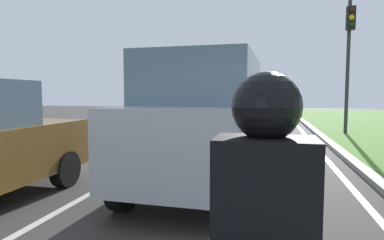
{
  "coord_description": "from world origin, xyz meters",
  "views": [
    {
      "loc": [
        2.16,
        3.66,
        1.65
      ],
      "look_at": [
        0.86,
        9.14,
        1.2
      ],
      "focal_mm": 30.48,
      "sensor_mm": 36.0,
      "label": 1
    }
  ],
  "objects": [
    {
      "name": "ground_plane",
      "position": [
        0.0,
        14.0,
        0.0
      ],
      "size": [
        60.0,
        60.0,
        0.0
      ],
      "primitive_type": "plane",
      "color": "#383533"
    },
    {
      "name": "lane_line_center",
      "position": [
        -0.7,
        14.0,
        0.0
      ],
      "size": [
        0.12,
        32.0,
        0.01
      ],
      "primitive_type": "cube",
      "color": "silver",
      "rests_on": "ground"
    },
    {
      "name": "lane_line_right_edge",
      "position": [
        3.6,
        14.0,
        0.0
      ],
      "size": [
        0.12,
        32.0,
        0.01
      ],
      "primitive_type": "cube",
      "color": "silver",
      "rests_on": "ground"
    },
    {
      "name": "curb_right",
      "position": [
        4.1,
        14.0,
        0.06
      ],
      "size": [
        0.24,
        48.0,
        0.12
      ],
      "primitive_type": "cube",
      "color": "#9E9B93",
      "rests_on": "ground"
    },
    {
      "name": "car_suv_ahead",
      "position": [
        1.08,
        9.3,
        1.17
      ],
      "size": [
        2.08,
        4.56,
        2.28
      ],
      "rotation": [
        0.0,
        0.0,
        -0.03
      ],
      "color": "#B7BABF",
      "rests_on": "ground"
    },
    {
      "name": "rider_person",
      "position": [
        2.15,
        4.99,
        1.19
      ],
      "size": [
        0.5,
        0.4,
        1.16
      ],
      "rotation": [
        0.0,
        0.0,
        0.0
      ],
      "color": "black",
      "rests_on": "ground"
    },
    {
      "name": "traffic_light_near_right",
      "position": [
        5.19,
        17.76,
        3.58
      ],
      "size": [
        0.32,
        0.5,
        5.33
      ],
      "color": "#2D2D2D",
      "rests_on": "ground"
    }
  ]
}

